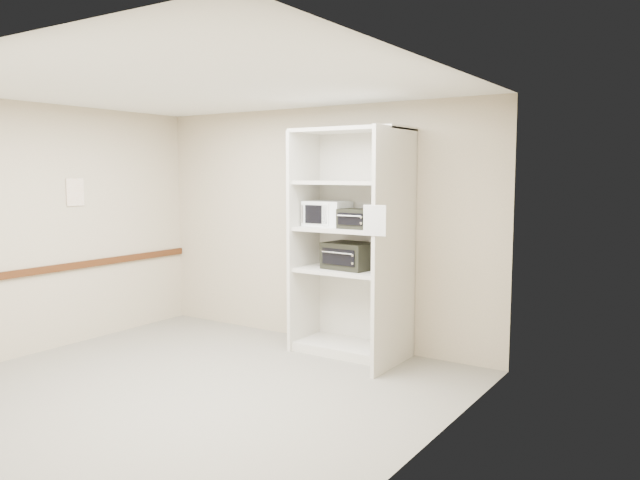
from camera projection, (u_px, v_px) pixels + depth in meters
The scene contains 12 objects.
floor at pixel (198, 387), 5.70m from camera, with size 4.50×4.00×0.01m, color slate.
ceiling at pixel (191, 86), 5.42m from camera, with size 4.50×4.00×0.01m, color white.
wall_back at pixel (318, 225), 7.22m from camera, with size 4.50×0.02×2.70m, color #BBA78E.
wall_left at pixel (45, 228), 6.78m from camera, with size 0.02×4.00×2.70m, color #BBA78E.
wall_right at pixel (430, 259), 4.33m from camera, with size 0.02×4.00×2.70m, color #BBA78E.
shelving_unit at pixel (355, 250), 6.63m from camera, with size 1.24×0.92×2.42m.
microwave at pixel (327, 214), 6.84m from camera, with size 0.46×0.35×0.28m, color white.
toaster_oven_upper at pixel (357, 219), 6.52m from camera, with size 0.36×0.27×0.21m, color black.
toaster_oven_lower at pixel (350, 256), 6.72m from camera, with size 0.51×0.39×0.29m, color black.
paper_sign at pixel (375, 221), 5.76m from camera, with size 0.22×0.01×0.28m, color white.
chair_rail at pixel (48, 269), 6.82m from camera, with size 0.04×3.98×0.08m, color #3E1D0C.
wall_poster at pixel (75, 192), 7.06m from camera, with size 0.01×0.22×0.31m, color white.
Camera 1 is at (3.97, -4.01, 1.94)m, focal length 35.00 mm.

